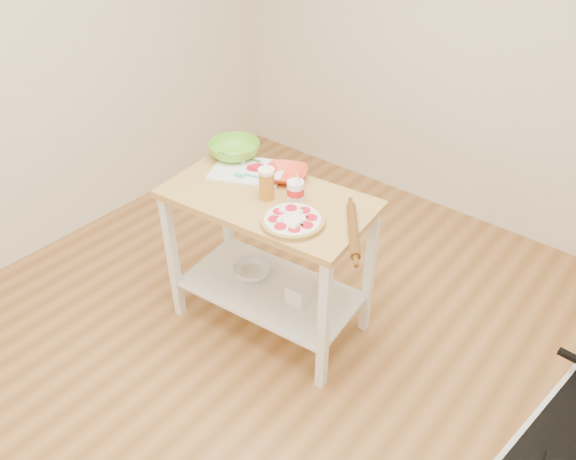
# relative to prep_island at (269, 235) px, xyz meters

# --- Properties ---
(room_shell) EXTENTS (4.04, 4.54, 2.74)m
(room_shell) POSITION_rel_prep_island_xyz_m (0.25, -0.40, 0.70)
(room_shell) COLOR #AA743E
(room_shell) RESTS_ON ground
(prep_island) EXTENTS (1.16, 0.72, 0.90)m
(prep_island) POSITION_rel_prep_island_xyz_m (0.00, 0.00, 0.00)
(prep_island) COLOR tan
(prep_island) RESTS_ON ground
(pizza) EXTENTS (0.32, 0.32, 0.05)m
(pizza) POSITION_rel_prep_island_xyz_m (0.26, -0.11, 0.27)
(pizza) COLOR tan
(pizza) RESTS_ON prep_island
(cutting_board) EXTENTS (0.49, 0.44, 0.04)m
(cutting_board) POSITION_rel_prep_island_xyz_m (-0.26, 0.13, 0.26)
(cutting_board) COLOR white
(cutting_board) RESTS_ON prep_island
(spatula) EXTENTS (0.15, 0.08, 0.01)m
(spatula) POSITION_rel_prep_island_xyz_m (-0.21, 0.07, 0.27)
(spatula) COLOR #43B4B1
(spatula) RESTS_ON cutting_board
(knife) EXTENTS (0.26, 0.11, 0.01)m
(knife) POSITION_rel_prep_island_xyz_m (-0.42, 0.17, 0.27)
(knife) COLOR silver
(knife) RESTS_ON cutting_board
(orange_bowl) EXTENTS (0.31, 0.31, 0.06)m
(orange_bowl) POSITION_rel_prep_island_xyz_m (-0.04, 0.20, 0.28)
(orange_bowl) COLOR #E74324
(orange_bowl) RESTS_ON prep_island
(green_bowl) EXTENTS (0.37, 0.37, 0.09)m
(green_bowl) POSITION_rel_prep_island_xyz_m (-0.43, 0.20, 0.30)
(green_bowl) COLOR #6AC02A
(green_bowl) RESTS_ON prep_island
(beer_pint) EXTENTS (0.08, 0.08, 0.17)m
(beer_pint) POSITION_rel_prep_island_xyz_m (0.01, -0.01, 0.34)
(beer_pint) COLOR #B77021
(beer_pint) RESTS_ON prep_island
(yogurt_tub) EXTENTS (0.09, 0.09, 0.19)m
(yogurt_tub) POSITION_rel_prep_island_xyz_m (0.13, 0.07, 0.31)
(yogurt_tub) COLOR white
(yogurt_tub) RESTS_ON prep_island
(rolling_pin) EXTENTS (0.29, 0.36, 0.05)m
(rolling_pin) POSITION_rel_prep_island_xyz_m (0.54, -0.00, 0.28)
(rolling_pin) COLOR brown
(rolling_pin) RESTS_ON prep_island
(shelf_glass_bowl) EXTENTS (0.23, 0.23, 0.07)m
(shelf_glass_bowl) POSITION_rel_prep_island_xyz_m (-0.16, 0.02, -0.35)
(shelf_glass_bowl) COLOR silver
(shelf_glass_bowl) RESTS_ON prep_island
(shelf_bin) EXTENTS (0.13, 0.13, 0.11)m
(shelf_bin) POSITION_rel_prep_island_xyz_m (0.20, 0.02, -0.33)
(shelf_bin) COLOR white
(shelf_bin) RESTS_ON prep_island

